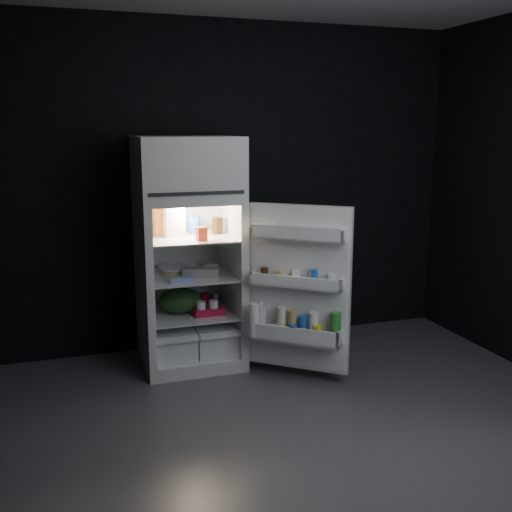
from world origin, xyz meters
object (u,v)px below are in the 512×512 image
object	(u,v)px
refrigerator	(188,245)
egg_carton	(201,272)
yogurt_tray	(209,311)
fridge_door	(297,292)
milk_jug	(173,220)

from	to	relation	value
refrigerator	egg_carton	world-z (taller)	refrigerator
refrigerator	egg_carton	bearing A→B (deg)	-65.11
refrigerator	yogurt_tray	xyz separation A→B (m)	(0.12, -0.16, -0.50)
fridge_door	yogurt_tray	world-z (taller)	fridge_door
milk_jug	fridge_door	bearing A→B (deg)	-43.80
refrigerator	fridge_door	distance (m)	0.95
milk_jug	yogurt_tray	distance (m)	0.75
refrigerator	milk_jug	bearing A→B (deg)	167.50
fridge_door	milk_jug	distance (m)	1.10
milk_jug	yogurt_tray	bearing A→B (deg)	-44.19
refrigerator	milk_jug	size ratio (longest dim) A/B	7.42
refrigerator	yogurt_tray	size ratio (longest dim) A/B	7.65
egg_carton	fridge_door	bearing A→B (deg)	-20.19
egg_carton	refrigerator	bearing A→B (deg)	132.86
milk_jug	egg_carton	bearing A→B (deg)	-48.26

